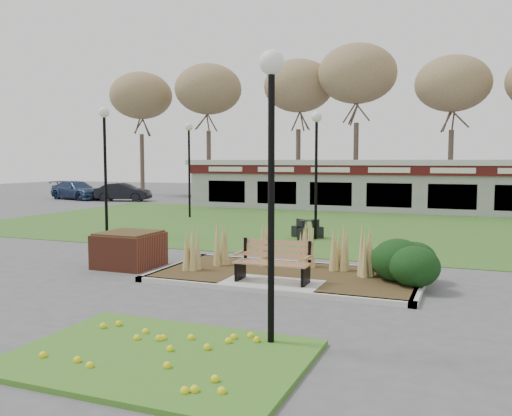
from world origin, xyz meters
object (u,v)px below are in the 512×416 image
at_px(lamp_post_far_left, 189,149).
at_px(car_blue, 77,190).
at_px(park_bench, 274,261).
at_px(car_black, 123,192).
at_px(lamp_post_mid_right, 316,147).
at_px(lamp_post_near_right, 271,133).
at_px(lamp_post_mid_left, 105,142).
at_px(food_pavilion, 393,185).
at_px(brick_planter, 129,249).
at_px(car_silver, 223,187).
at_px(bistro_set_a, 306,232).

distance_m(lamp_post_far_left, car_blue, 16.37).
height_order(park_bench, car_black, car_black).
xyz_separation_m(lamp_post_mid_right, car_black, (-17.72, 13.23, -2.71)).
bearing_deg(lamp_post_far_left, lamp_post_near_right, -57.68).
relative_size(lamp_post_mid_left, lamp_post_mid_right, 1.06).
height_order(food_pavilion, car_black, food_pavilion).
bearing_deg(car_blue, brick_planter, -122.61).
bearing_deg(car_silver, lamp_post_near_right, -155.84).
relative_size(lamp_post_mid_right, lamp_post_far_left, 0.97).
bearing_deg(park_bench, car_black, 132.20).
distance_m(lamp_post_near_right, bistro_set_a, 12.07).
distance_m(lamp_post_mid_right, car_black, 22.28).
bearing_deg(lamp_post_far_left, park_bench, -54.32).
relative_size(lamp_post_near_right, lamp_post_mid_left, 0.92).
bearing_deg(car_blue, bistro_set_a, -106.92).
bearing_deg(car_black, park_bench, -152.70).
distance_m(lamp_post_near_right, car_black, 31.81).
distance_m(food_pavilion, lamp_post_mid_right, 12.38).
distance_m(lamp_post_mid_right, lamp_post_far_left, 9.35).
relative_size(lamp_post_near_right, car_black, 1.16).
bearing_deg(bistro_set_a, food_pavilion, 83.04).
bearing_deg(lamp_post_mid_left, park_bench, -32.46).
distance_m(car_black, car_blue, 4.06).
bearing_deg(lamp_post_mid_left, lamp_post_far_left, 91.72).
height_order(lamp_post_mid_left, lamp_post_far_left, lamp_post_mid_left).
distance_m(food_pavilion, car_silver, 15.53).
height_order(food_pavilion, lamp_post_far_left, lamp_post_far_left).
xyz_separation_m(lamp_post_mid_right, car_blue, (-21.78, 13.23, -2.67)).
relative_size(bistro_set_a, car_blue, 0.27).
xyz_separation_m(lamp_post_near_right, lamp_post_mid_right, (-2.40, 11.27, 0.09)).
xyz_separation_m(food_pavilion, car_black, (-18.82, 1.04, -0.84)).
bearing_deg(lamp_post_mid_right, car_blue, 148.73).
xyz_separation_m(park_bench, lamp_post_near_right, (1.30, -3.75, 2.67)).
bearing_deg(brick_planter, car_blue, 132.73).
distance_m(park_bench, lamp_post_near_right, 4.78).
bearing_deg(car_blue, lamp_post_far_left, -105.99).
bearing_deg(car_black, car_blue, 75.10).
bearing_deg(car_silver, lamp_post_mid_left, -168.83).
height_order(park_bench, bistro_set_a, park_bench).
xyz_separation_m(car_silver, car_blue, (-9.05, -6.00, -0.13)).
bearing_deg(bistro_set_a, car_silver, 122.80).
xyz_separation_m(lamp_post_mid_right, bistro_set_a, (-0.38, 0.07, -3.11)).
bearing_deg(lamp_post_near_right, car_blue, 134.62).
height_order(food_pavilion, car_blue, food_pavilion).
relative_size(brick_planter, lamp_post_near_right, 0.34).
height_order(lamp_post_far_left, car_black, lamp_post_far_left).
distance_m(brick_planter, lamp_post_near_right, 7.78).
xyz_separation_m(lamp_post_mid_left, bistro_set_a, (7.31, 2.01, -3.30)).
height_order(lamp_post_far_left, bistro_set_a, lamp_post_far_left).
bearing_deg(lamp_post_near_right, lamp_post_far_left, 122.32).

